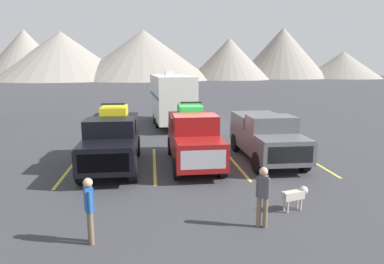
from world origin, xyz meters
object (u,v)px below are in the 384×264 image
(pickup_truck_c, at_px, (266,135))
(person_a, at_px, (263,193))
(dog, at_px, (296,195))
(pickup_truck_a, at_px, (112,138))
(camper_trailer_a, at_px, (171,97))
(pickup_truck_b, at_px, (193,136))
(person_b, at_px, (89,206))

(pickup_truck_c, bearing_deg, person_a, -109.21)
(pickup_truck_c, height_order, dog, pickup_truck_c)
(pickup_truck_a, relative_size, person_a, 3.33)
(camper_trailer_a, relative_size, dog, 9.21)
(dog, bearing_deg, pickup_truck_c, 80.57)
(pickup_truck_a, xyz_separation_m, pickup_truck_b, (3.44, 0.10, -0.01))
(dog, bearing_deg, person_a, -145.07)
(pickup_truck_c, bearing_deg, pickup_truck_a, -177.14)
(pickup_truck_b, bearing_deg, camper_trailer_a, 92.23)
(pickup_truck_c, bearing_deg, pickup_truck_b, -175.99)
(person_b, bearing_deg, dog, 12.46)
(pickup_truck_b, relative_size, person_b, 3.33)
(pickup_truck_b, relative_size, pickup_truck_c, 1.01)
(pickup_truck_b, distance_m, camper_trailer_a, 9.81)
(camper_trailer_a, relative_size, person_b, 5.20)
(pickup_truck_c, relative_size, dog, 5.82)
(camper_trailer_a, height_order, person_a, camper_trailer_a)
(person_a, bearing_deg, dog, 34.93)
(person_a, bearing_deg, camper_trailer_a, 95.19)
(pickup_truck_a, relative_size, camper_trailer_a, 0.64)
(pickup_truck_a, bearing_deg, dog, -41.78)
(person_a, height_order, dog, person_a)
(person_a, bearing_deg, pickup_truck_a, 126.19)
(person_a, xyz_separation_m, dog, (1.34, 0.94, -0.47))
(pickup_truck_a, relative_size, dog, 5.94)
(person_b, relative_size, dog, 1.77)
(pickup_truck_a, bearing_deg, person_b, -88.70)
(person_b, bearing_deg, pickup_truck_b, 63.49)
(pickup_truck_a, distance_m, person_a, 7.65)
(pickup_truck_b, xyz_separation_m, dog, (2.42, -5.34, -0.72))
(camper_trailer_a, bearing_deg, dog, -79.50)
(pickup_truck_b, xyz_separation_m, pickup_truck_c, (3.34, 0.23, -0.10))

